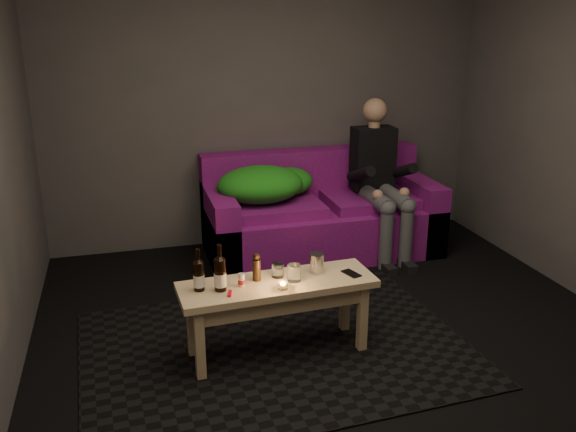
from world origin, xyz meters
name	(u,v)px	position (x,y,z in m)	size (l,w,h in m)	color
floor	(353,357)	(0.00, 0.00, 0.00)	(4.50, 4.50, 0.00)	black
room	(334,86)	(0.00, 0.47, 1.64)	(4.50, 4.50, 4.50)	silver
rug	(276,348)	(-0.44, 0.23, 0.01)	(2.44, 1.77, 0.01)	black
sofa	(320,217)	(0.38, 1.82, 0.32)	(2.04, 0.92, 0.88)	#620D5D
green_blanket	(264,184)	(-0.14, 1.81, 0.66)	(0.90, 0.61, 0.31)	#29901A
person	(380,176)	(0.87, 1.65, 0.71)	(0.37, 0.85, 1.36)	black
coffee_table	(278,295)	(-0.44, 0.18, 0.41)	(1.24, 0.45, 0.50)	#D7AE7E
beer_bottle_a	(199,275)	(-0.92, 0.19, 0.60)	(0.07, 0.07, 0.26)	black
beer_bottle_b	(220,274)	(-0.80, 0.15, 0.61)	(0.07, 0.07, 0.29)	black
salt_shaker	(241,280)	(-0.67, 0.18, 0.54)	(0.04, 0.04, 0.08)	silver
pepper_mill	(257,270)	(-0.56, 0.24, 0.57)	(0.05, 0.05, 0.14)	black
tumbler_back	(278,270)	(-0.42, 0.25, 0.54)	(0.08, 0.08, 0.09)	white
tealight	(283,285)	(-0.44, 0.07, 0.52)	(0.06, 0.06, 0.05)	white
tumbler_front	(294,273)	(-0.34, 0.17, 0.55)	(0.08, 0.08, 0.11)	white
steel_cup	(317,263)	(-0.17, 0.26, 0.56)	(0.09, 0.09, 0.12)	#ADAFB4
smartphone	(351,273)	(0.04, 0.17, 0.50)	(0.07, 0.13, 0.01)	black
red_lighter	(230,293)	(-0.76, 0.08, 0.51)	(0.02, 0.08, 0.01)	red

